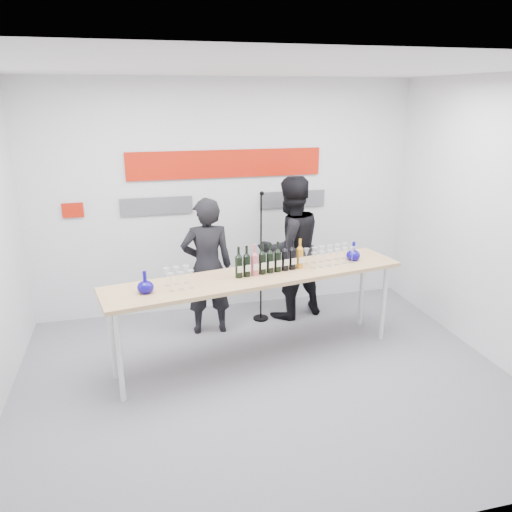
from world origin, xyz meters
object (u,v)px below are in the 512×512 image
(presenter_left, at_px, (207,267))
(mic_stand, at_px, (261,282))
(tasting_table, at_px, (258,281))
(presenter_right, at_px, (290,248))

(presenter_left, bearing_deg, mic_stand, -164.90)
(tasting_table, bearing_deg, presenter_left, 108.37)
(tasting_table, relative_size, presenter_left, 1.99)
(tasting_table, relative_size, mic_stand, 1.97)
(presenter_left, xyz_separation_m, mic_stand, (0.71, 0.17, -0.32))
(tasting_table, xyz_separation_m, presenter_left, (-0.43, 0.78, -0.07))
(presenter_left, distance_m, mic_stand, 0.79)
(mic_stand, bearing_deg, presenter_right, 24.16)
(mic_stand, bearing_deg, tasting_table, -90.63)
(tasting_table, distance_m, presenter_left, 0.89)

